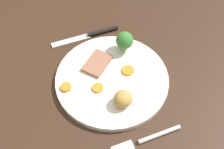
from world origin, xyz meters
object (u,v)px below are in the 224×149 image
Objects in this scene: dinner_plate at (112,79)px; meat_slice_main at (97,63)px; knife at (91,35)px; roast_potato_left at (123,99)px; carrot_coin_back at (128,70)px; carrot_coin_side at (66,87)px; carrot_coin_front at (97,87)px; fork at (145,140)px; broccoli_floret at (125,41)px.

meat_slice_main is at bearing 19.76° from dinner_plate.
roast_potato_left is at bearing 89.24° from knife.
carrot_coin_side is (1.10, 14.96, 0.12)cm from carrot_coin_back.
carrot_coin_front is 0.87× the size of carrot_coin_back.
meat_slice_main is (4.95, 1.78, 1.10)cm from dinner_plate.
carrot_coin_back is at bearing -79.07° from carrot_coin_front.
carrot_coin_front is at bearing 31.87° from roast_potato_left.
carrot_coin_front reaches higher than fork.
broccoli_floret is 11.37cm from knife.
carrot_coin_back is 0.16× the size of knife.
dinner_plate is at bearing -96.78° from carrot_coin_side.
carrot_coin_back is at bearing -87.49° from dinner_plate.
roast_potato_left is 15.80cm from broccoli_floret.
carrot_coin_side reaches higher than dinner_plate.
meat_slice_main is 21.60cm from fork.
carrot_coin_side is at bearing 108.10° from broccoli_floret.
meat_slice_main is 12.41cm from roast_potato_left.
broccoli_floret is at bearing -42.37° from dinner_plate.
meat_slice_main is 1.75× the size of roast_potato_left.
carrot_coin_back is 16.10cm from knife.
meat_slice_main reaches higher than carrot_coin_front.
carrot_coin_front is 13.66cm from broccoli_floret.
knife is (17.27, -4.81, -1.18)cm from carrot_coin_front.
meat_slice_main is at bearing 79.79° from knife.
fork is (-17.79, -11.03, -1.34)cm from carrot_coin_side.
meat_slice_main is 6.84cm from carrot_coin_front.
dinner_plate is 10.91cm from carrot_coin_side.
carrot_coin_side is at bearing 67.47° from carrot_coin_front.
roast_potato_left is at bearing 147.76° from carrot_coin_back.
dinner_plate is 10.02cm from broccoli_floret.
carrot_coin_front and carrot_coin_back have the same top height.
broccoli_floret reaches higher than carrot_coin_front.
meat_slice_main reaches higher than dinner_plate.
broccoli_floret reaches higher than dinner_plate.
knife is (15.83, -0.59, -0.25)cm from dinner_plate.
dinner_plate is at bearing -87.20° from fork.
meat_slice_main reaches higher than carrot_coin_back.
roast_potato_left is at bearing -174.32° from meat_slice_main.
carrot_coin_side is at bearing 54.07° from knife.
carrot_coin_back is 0.19× the size of fork.
meat_slice_main is at bearing -20.92° from carrot_coin_front.
carrot_coin_back is at bearing 105.00° from knife.
roast_potato_left is at bearing -83.04° from fork.
carrot_coin_back is (0.18, -4.18, 0.91)cm from dinner_plate.
carrot_coin_side is at bearing 112.17° from meat_slice_main.
roast_potato_left is at bearing 175.65° from dinner_plate.
dinner_plate is 10.36× the size of carrot_coin_front.
knife is (15.65, 3.59, -1.16)cm from carrot_coin_back.
roast_potato_left reaches higher than dinner_plate.
roast_potato_left is 23.34cm from knife.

